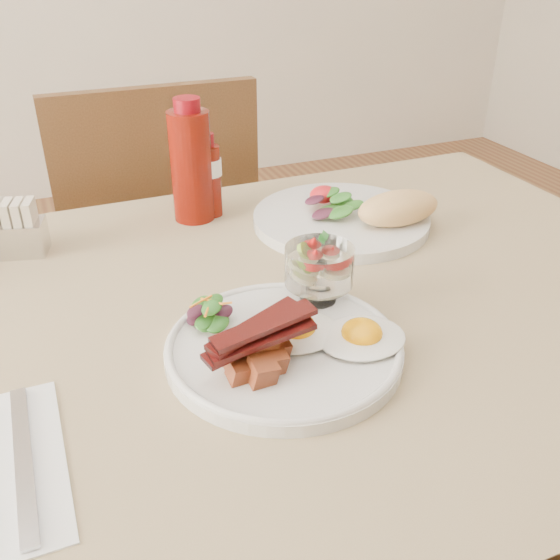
{
  "coord_description": "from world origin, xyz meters",
  "views": [
    {
      "loc": [
        -0.23,
        -0.66,
        1.2
      ],
      "look_at": [
        0.02,
        -0.05,
        0.82
      ],
      "focal_mm": 40.0,
      "sensor_mm": 36.0,
      "label": 1
    }
  ],
  "objects_px": {
    "main_plate": "(284,349)",
    "second_plate": "(354,215)",
    "table": "(255,364)",
    "fruit_cup": "(319,266)",
    "ketchup_bottle": "(191,164)",
    "hot_sauce_bottle": "(210,177)",
    "sugar_caddy": "(12,231)",
    "chair_far": "(157,252)"
  },
  "relations": [
    {
      "from": "table",
      "to": "chair_far",
      "type": "height_order",
      "value": "chair_far"
    },
    {
      "from": "table",
      "to": "chair_far",
      "type": "bearing_deg",
      "value": 90.0
    },
    {
      "from": "ketchup_bottle",
      "to": "sugar_caddy",
      "type": "bearing_deg",
      "value": -175.05
    },
    {
      "from": "table",
      "to": "chair_far",
      "type": "xyz_separation_m",
      "value": [
        0.0,
        0.66,
        -0.14
      ]
    },
    {
      "from": "main_plate",
      "to": "fruit_cup",
      "type": "distance_m",
      "value": 0.12
    },
    {
      "from": "ketchup_bottle",
      "to": "sugar_caddy",
      "type": "xyz_separation_m",
      "value": [
        -0.29,
        -0.03,
        -0.06
      ]
    },
    {
      "from": "chair_far",
      "to": "fruit_cup",
      "type": "xyz_separation_m",
      "value": [
        0.08,
        -0.7,
        0.29
      ]
    },
    {
      "from": "fruit_cup",
      "to": "main_plate",
      "type": "bearing_deg",
      "value": -136.91
    },
    {
      "from": "fruit_cup",
      "to": "sugar_caddy",
      "type": "xyz_separation_m",
      "value": [
        -0.36,
        0.33,
        -0.03
      ]
    },
    {
      "from": "ketchup_bottle",
      "to": "hot_sauce_bottle",
      "type": "distance_m",
      "value": 0.04
    },
    {
      "from": "second_plate",
      "to": "hot_sauce_bottle",
      "type": "bearing_deg",
      "value": 146.28
    },
    {
      "from": "main_plate",
      "to": "ketchup_bottle",
      "type": "distance_m",
      "value": 0.44
    },
    {
      "from": "chair_far",
      "to": "table",
      "type": "bearing_deg",
      "value": -90.0
    },
    {
      "from": "ketchup_bottle",
      "to": "fruit_cup",
      "type": "bearing_deg",
      "value": -79.01
    },
    {
      "from": "chair_far",
      "to": "hot_sauce_bottle",
      "type": "bearing_deg",
      "value": -82.92
    },
    {
      "from": "table",
      "to": "hot_sauce_bottle",
      "type": "distance_m",
      "value": 0.36
    },
    {
      "from": "chair_far",
      "to": "main_plate",
      "type": "distance_m",
      "value": 0.8
    },
    {
      "from": "main_plate",
      "to": "sugar_caddy",
      "type": "xyz_separation_m",
      "value": [
        -0.28,
        0.4,
        0.03
      ]
    },
    {
      "from": "ketchup_bottle",
      "to": "sugar_caddy",
      "type": "relative_size",
      "value": 1.99
    },
    {
      "from": "main_plate",
      "to": "ketchup_bottle",
      "type": "bearing_deg",
      "value": 88.44
    },
    {
      "from": "main_plate",
      "to": "second_plate",
      "type": "bearing_deg",
      "value": 49.23
    },
    {
      "from": "main_plate",
      "to": "fruit_cup",
      "type": "bearing_deg",
      "value": 43.09
    },
    {
      "from": "chair_far",
      "to": "main_plate",
      "type": "xyz_separation_m",
      "value": [
        -0.0,
        -0.77,
        0.24
      ]
    },
    {
      "from": "chair_far",
      "to": "sugar_caddy",
      "type": "height_order",
      "value": "chair_far"
    },
    {
      "from": "table",
      "to": "fruit_cup",
      "type": "bearing_deg",
      "value": -21.72
    },
    {
      "from": "chair_far",
      "to": "hot_sauce_bottle",
      "type": "relative_size",
      "value": 6.41
    },
    {
      "from": "main_plate",
      "to": "hot_sauce_bottle",
      "type": "bearing_deg",
      "value": 84.22
    },
    {
      "from": "fruit_cup",
      "to": "chair_far",
      "type": "bearing_deg",
      "value": 96.49
    },
    {
      "from": "table",
      "to": "fruit_cup",
      "type": "height_order",
      "value": "fruit_cup"
    },
    {
      "from": "fruit_cup",
      "to": "table",
      "type": "bearing_deg",
      "value": 158.28
    },
    {
      "from": "table",
      "to": "main_plate",
      "type": "distance_m",
      "value": 0.14
    },
    {
      "from": "main_plate",
      "to": "sugar_caddy",
      "type": "bearing_deg",
      "value": 125.02
    },
    {
      "from": "main_plate",
      "to": "chair_far",
      "type": "bearing_deg",
      "value": 89.94
    },
    {
      "from": "second_plate",
      "to": "sugar_caddy",
      "type": "height_order",
      "value": "sugar_caddy"
    },
    {
      "from": "second_plate",
      "to": "sugar_caddy",
      "type": "bearing_deg",
      "value": 168.23
    },
    {
      "from": "chair_far",
      "to": "sugar_caddy",
      "type": "distance_m",
      "value": 0.53
    },
    {
      "from": "fruit_cup",
      "to": "ketchup_bottle",
      "type": "relative_size",
      "value": 0.43
    },
    {
      "from": "fruit_cup",
      "to": "second_plate",
      "type": "xyz_separation_m",
      "value": [
        0.17,
        0.22,
        -0.05
      ]
    },
    {
      "from": "main_plate",
      "to": "second_plate",
      "type": "height_order",
      "value": "second_plate"
    },
    {
      "from": "table",
      "to": "second_plate",
      "type": "relative_size",
      "value": 4.47
    },
    {
      "from": "second_plate",
      "to": "table",
      "type": "bearing_deg",
      "value": -143.59
    },
    {
      "from": "table",
      "to": "chair_far",
      "type": "relative_size",
      "value": 1.43
    }
  ]
}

